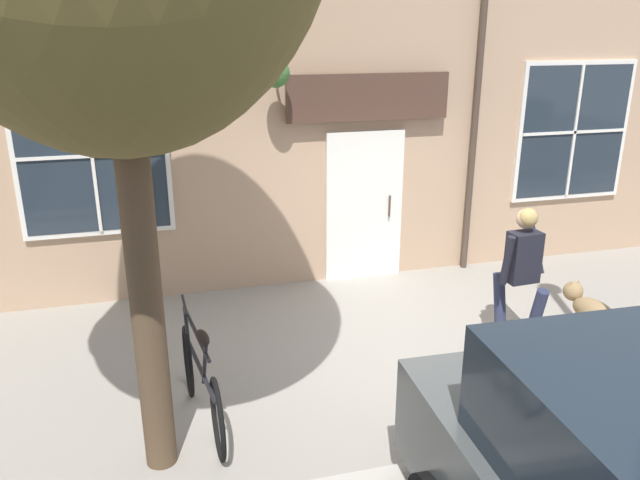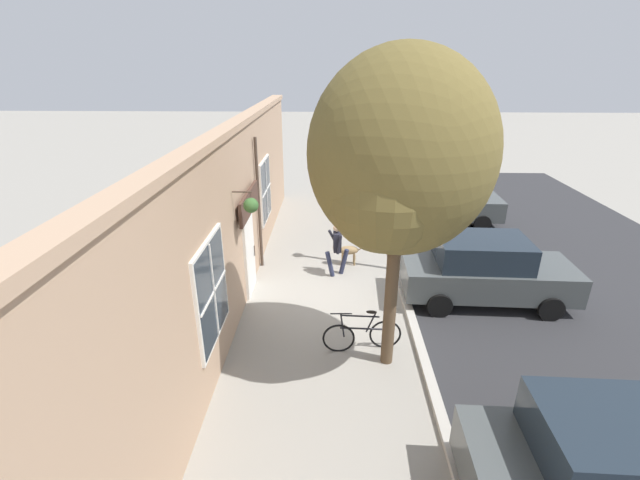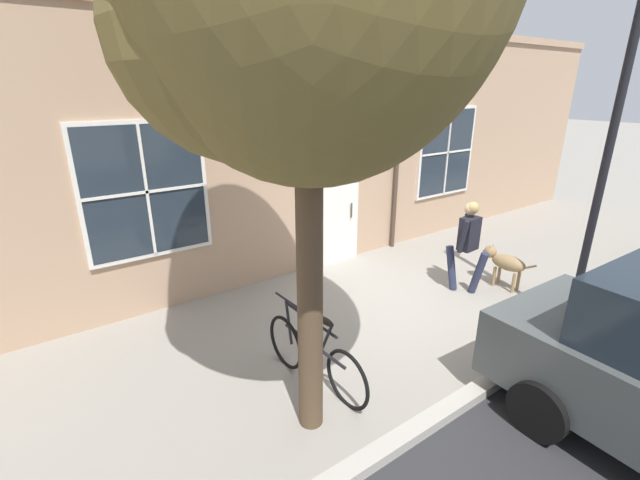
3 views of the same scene
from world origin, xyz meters
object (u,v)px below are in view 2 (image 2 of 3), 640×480
at_px(leaning_bicycle, 362,334).
at_px(parked_car_far_end, 441,201).
at_px(street_lamp, 397,162).
at_px(parked_car_nearest_curb, 630,472).
at_px(pedestrian_walking, 337,245).
at_px(dog_on_leash, 346,250).
at_px(street_tree_by_curb, 398,163).
at_px(parked_car_mid_block, 485,270).

relative_size(leaning_bicycle, parked_car_far_end, 0.40).
bearing_deg(street_lamp, parked_car_nearest_curb, -74.22).
xyz_separation_m(pedestrian_walking, leaning_bicycle, (0.52, -3.54, -0.58)).
relative_size(dog_on_leash, leaning_bicycle, 0.58).
xyz_separation_m(street_tree_by_curb, leaning_bicycle, (-0.45, 0.47, -3.88)).
distance_m(street_tree_by_curb, parked_car_mid_block, 5.17).
height_order(leaning_bicycle, street_lamp, street_lamp).
height_order(street_tree_by_curb, leaning_bicycle, street_tree_by_curb).
xyz_separation_m(dog_on_leash, parked_car_mid_block, (3.52, -2.03, 0.40)).
bearing_deg(dog_on_leash, parked_car_far_end, 45.88).
height_order(dog_on_leash, parked_car_mid_block, parked_car_mid_block).
distance_m(parked_car_nearest_curb, street_lamp, 8.32).
distance_m(street_tree_by_curb, parked_car_far_end, 9.72).
distance_m(dog_on_leash, parked_car_far_end, 5.39).
relative_size(leaning_bicycle, parked_car_nearest_curb, 0.40).
bearing_deg(dog_on_leash, street_tree_by_curb, -81.92).
xyz_separation_m(street_tree_by_curb, street_lamp, (0.66, 4.45, -0.96)).
bearing_deg(street_tree_by_curb, parked_car_nearest_curb, -48.60).
distance_m(leaning_bicycle, street_lamp, 5.06).
xyz_separation_m(street_tree_by_curb, parked_car_far_end, (3.07, 8.58, -3.38)).
distance_m(pedestrian_walking, street_lamp, 2.88).
distance_m(parked_car_mid_block, street_lamp, 3.70).
bearing_deg(parked_car_mid_block, street_lamp, 141.11).
bearing_deg(dog_on_leash, parked_car_nearest_curb, -66.20).
bearing_deg(leaning_bicycle, street_lamp, 74.43).
bearing_deg(parked_car_nearest_curb, street_lamp, 105.78).
bearing_deg(street_tree_by_curb, parked_car_mid_block, 43.34).
distance_m(leaning_bicycle, parked_car_far_end, 8.86).
height_order(leaning_bicycle, parked_car_far_end, parked_car_far_end).
xyz_separation_m(pedestrian_walking, street_tree_by_curb, (0.97, -4.01, 3.30)).
distance_m(pedestrian_walking, street_tree_by_curb, 5.28).
height_order(parked_car_nearest_curb, parked_car_far_end, same).
bearing_deg(street_lamp, pedestrian_walking, -164.75).
bearing_deg(street_lamp, street_tree_by_curb, -98.45).
bearing_deg(pedestrian_walking, leaning_bicycle, -81.57).
height_order(dog_on_leash, street_lamp, street_lamp).
relative_size(pedestrian_walking, parked_car_nearest_curb, 0.37).
bearing_deg(leaning_bicycle, parked_car_far_end, 66.54).
relative_size(parked_car_nearest_curb, street_lamp, 0.86).
bearing_deg(parked_car_far_end, parked_car_mid_block, -92.17).
bearing_deg(street_lamp, leaning_bicycle, -105.57).
bearing_deg(parked_car_far_end, street_tree_by_curb, -109.70).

